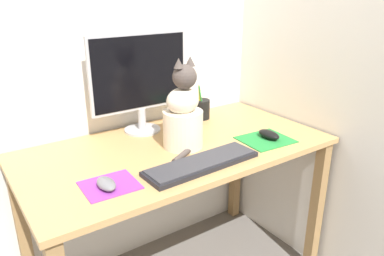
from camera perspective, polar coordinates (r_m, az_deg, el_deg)
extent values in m
cube|color=silver|center=(1.81, -9.18, 16.38)|extent=(7.00, 0.04, 2.50)
cube|color=silver|center=(1.94, 15.53, 16.19)|extent=(0.04, 7.00, 2.50)
cube|color=tan|center=(1.62, -2.31, -3.13)|extent=(1.31, 0.68, 0.02)
cube|color=olive|center=(1.98, 18.42, -11.57)|extent=(0.05, 0.05, 0.71)
cube|color=olive|center=(1.87, -24.28, -14.58)|extent=(0.05, 0.05, 0.71)
cube|color=olive|center=(2.33, 6.66, -5.47)|extent=(0.05, 0.05, 0.71)
cylinder|color=#B2B2B7|center=(1.79, -7.56, -0.24)|extent=(0.17, 0.17, 0.01)
cylinder|color=#B2B2B7|center=(1.77, -7.64, 1.41)|extent=(0.04, 0.04, 0.10)
cube|color=#B2B2B7|center=(1.71, -7.99, 8.46)|extent=(0.48, 0.02, 0.35)
cube|color=black|center=(1.71, -7.84, 8.41)|extent=(0.45, 0.00, 0.32)
cube|color=black|center=(1.43, 1.53, -5.46)|extent=(0.47, 0.15, 0.02)
cube|color=#333338|center=(1.43, 1.54, -5.03)|extent=(0.45, 0.14, 0.01)
cube|color=purple|center=(1.33, -12.42, -8.52)|extent=(0.19, 0.17, 0.00)
cube|color=#238438|center=(1.70, 11.14, -1.75)|extent=(0.23, 0.21, 0.00)
ellipsoid|color=slate|center=(1.30, -12.93, -8.28)|extent=(0.06, 0.10, 0.03)
ellipsoid|color=black|center=(1.71, 11.64, -0.97)|extent=(0.06, 0.11, 0.04)
cylinder|color=beige|center=(1.58, -1.39, -0.14)|extent=(0.19, 0.19, 0.16)
ellipsoid|color=beige|center=(1.54, -1.42, 4.19)|extent=(0.16, 0.14, 0.11)
sphere|color=#4C423D|center=(1.50, -1.14, 7.82)|extent=(0.11, 0.11, 0.10)
cone|color=#4C423D|center=(1.47, -2.06, 9.86)|extent=(0.05, 0.05, 0.04)
cone|color=#4C423D|center=(1.51, -0.28, 10.16)|extent=(0.05, 0.05, 0.04)
cylinder|color=#4C423D|center=(1.53, -0.73, -3.60)|extent=(0.20, 0.13, 0.02)
cylinder|color=black|center=(1.93, 1.39, 2.89)|extent=(0.09, 0.09, 0.10)
cylinder|color=green|center=(1.90, 1.40, 4.45)|extent=(0.02, 0.02, 0.14)
cylinder|color=yellow|center=(1.90, 1.20, 4.49)|extent=(0.01, 0.02, 0.14)
cylinder|color=yellow|center=(1.90, 1.13, 4.52)|extent=(0.01, 0.01, 0.14)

